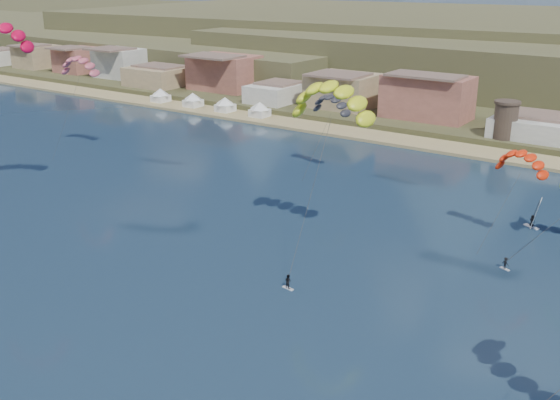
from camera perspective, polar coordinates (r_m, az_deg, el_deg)
name	(u,v)px	position (r m, az deg, el deg)	size (l,w,h in m)	color
ground	(92,388)	(68.11, -16.13, -15.50)	(2400.00, 2400.00, 0.00)	#0D202F
beach	(469,150)	(151.48, 16.21, 4.21)	(2200.00, 12.00, 0.90)	tan
town	(348,88)	(179.91, 5.97, 9.74)	(400.00, 24.00, 12.00)	silver
watchtower	(506,120)	(156.16, 19.14, 6.67)	(5.82, 5.82, 8.60)	#47382D
beach_tents	(208,98)	(188.23, -6.32, 8.83)	(43.40, 6.40, 5.00)	white
kitesurfer_yellow	(332,95)	(89.04, 4.56, 9.11)	(12.77, 17.25, 26.80)	silver
distant_kite_pink	(79,63)	(145.39, -17.18, 11.42)	(9.87, 6.65, 22.70)	#262626
distant_kite_dark	(331,101)	(126.20, 4.52, 8.63)	(9.23, 6.45, 17.55)	#262626
distant_kite_orange	(522,158)	(98.84, 20.44, 3.44)	(8.67, 6.55, 15.94)	#262626
windsurfer	(534,218)	(109.37, 21.30, -1.51)	(2.85, 2.98, 4.65)	silver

